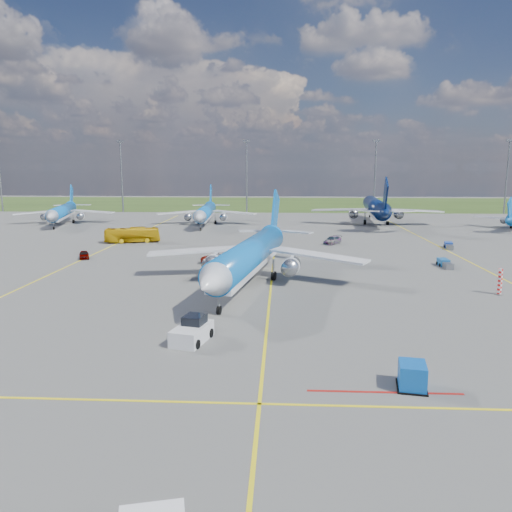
{
  "coord_description": "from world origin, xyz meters",
  "views": [
    {
      "loc": [
        1.28,
        -48.42,
        14.29
      ],
      "look_at": [
        -1.74,
        9.14,
        4.0
      ],
      "focal_mm": 35.0,
      "sensor_mm": 36.0,
      "label": 1
    }
  ],
  "objects_px": {
    "baggage_tug_e": "(449,246)",
    "main_airliner": "(250,284)",
    "service_car_b": "(216,259)",
    "service_car_c": "(333,240)",
    "pushback_tug": "(192,331)",
    "baggage_tug_w": "(445,264)",
    "bg_jet_n": "(375,223)",
    "baggage_tug_c": "(265,233)",
    "bg_jet_nw": "(63,224)",
    "bg_jet_nnw": "(206,225)",
    "uld_container": "(412,376)",
    "service_car_a": "(84,255)",
    "apron_bus": "(132,235)",
    "warning_post": "(500,282)"
  },
  "relations": [
    {
      "from": "warning_post",
      "to": "pushback_tug",
      "type": "bearing_deg",
      "value": -152.01
    },
    {
      "from": "bg_jet_nw",
      "to": "uld_container",
      "type": "height_order",
      "value": "bg_jet_nw"
    },
    {
      "from": "bg_jet_nw",
      "to": "service_car_c",
      "type": "bearing_deg",
      "value": -38.35
    },
    {
      "from": "pushback_tug",
      "to": "service_car_c",
      "type": "height_order",
      "value": "pushback_tug"
    },
    {
      "from": "warning_post",
      "to": "bg_jet_n",
      "type": "height_order",
      "value": "bg_jet_n"
    },
    {
      "from": "bg_jet_n",
      "to": "uld_container",
      "type": "distance_m",
      "value": 99.75
    },
    {
      "from": "warning_post",
      "to": "baggage_tug_c",
      "type": "xyz_separation_m",
      "value": [
        -28.39,
        48.38,
        -0.98
      ]
    },
    {
      "from": "service_car_a",
      "to": "service_car_c",
      "type": "xyz_separation_m",
      "value": [
        40.88,
        17.52,
        0.09
      ]
    },
    {
      "from": "bg_jet_nnw",
      "to": "pushback_tug",
      "type": "bearing_deg",
      "value": -85.13
    },
    {
      "from": "baggage_tug_w",
      "to": "service_car_c",
      "type": "bearing_deg",
      "value": 124.89
    },
    {
      "from": "main_airliner",
      "to": "baggage_tug_e",
      "type": "relative_size",
      "value": 8.82
    },
    {
      "from": "pushback_tug",
      "to": "service_car_b",
      "type": "relative_size",
      "value": 1.39
    },
    {
      "from": "bg_jet_nnw",
      "to": "bg_jet_n",
      "type": "bearing_deg",
      "value": 5.07
    },
    {
      "from": "pushback_tug",
      "to": "bg_jet_nnw",
      "type": "bearing_deg",
      "value": 111.52
    },
    {
      "from": "bg_jet_nnw",
      "to": "pushback_tug",
      "type": "distance_m",
      "value": 85.03
    },
    {
      "from": "bg_jet_nw",
      "to": "apron_bus",
      "type": "distance_m",
      "value": 40.21
    },
    {
      "from": "bg_jet_n",
      "to": "service_car_c",
      "type": "distance_m",
      "value": 38.73
    },
    {
      "from": "main_airliner",
      "to": "service_car_a",
      "type": "bearing_deg",
      "value": 159.16
    },
    {
      "from": "service_car_b",
      "to": "service_car_c",
      "type": "bearing_deg",
      "value": -43.61
    },
    {
      "from": "baggage_tug_e",
      "to": "main_airliner",
      "type": "bearing_deg",
      "value": -126.78
    },
    {
      "from": "service_car_c",
      "to": "pushback_tug",
      "type": "bearing_deg",
      "value": -75.54
    },
    {
      "from": "pushback_tug",
      "to": "baggage_tug_w",
      "type": "bearing_deg",
      "value": 60.38
    },
    {
      "from": "warning_post",
      "to": "apron_bus",
      "type": "distance_m",
      "value": 65.12
    },
    {
      "from": "bg_jet_nnw",
      "to": "main_airliner",
      "type": "xyz_separation_m",
      "value": [
        15.19,
        -63.26,
        0.0
      ]
    },
    {
      "from": "bg_jet_nnw",
      "to": "baggage_tug_c",
      "type": "bearing_deg",
      "value": -53.64
    },
    {
      "from": "service_car_a",
      "to": "apron_bus",
      "type": "bearing_deg",
      "value": 58.84
    },
    {
      "from": "bg_jet_nnw",
      "to": "uld_container",
      "type": "distance_m",
      "value": 96.45
    },
    {
      "from": "warning_post",
      "to": "baggage_tug_w",
      "type": "relative_size",
      "value": 0.66
    },
    {
      "from": "service_car_b",
      "to": "service_car_c",
      "type": "relative_size",
      "value": 0.92
    },
    {
      "from": "bg_jet_nw",
      "to": "baggage_tug_e",
      "type": "distance_m",
      "value": 91.94
    },
    {
      "from": "uld_container",
      "to": "baggage_tug_e",
      "type": "bearing_deg",
      "value": 79.44
    },
    {
      "from": "service_car_b",
      "to": "baggage_tug_c",
      "type": "xyz_separation_m",
      "value": [
        6.25,
        31.45,
        -0.11
      ]
    },
    {
      "from": "uld_container",
      "to": "service_car_a",
      "type": "relative_size",
      "value": 0.59
    },
    {
      "from": "pushback_tug",
      "to": "apron_bus",
      "type": "distance_m",
      "value": 58.3
    },
    {
      "from": "apron_bus",
      "to": "baggage_tug_w",
      "type": "bearing_deg",
      "value": -127.08
    },
    {
      "from": "main_airliner",
      "to": "uld_container",
      "type": "bearing_deg",
      "value": -57.37
    },
    {
      "from": "bg_jet_nw",
      "to": "baggage_tug_c",
      "type": "bearing_deg",
      "value": -33.63
    },
    {
      "from": "bg_jet_n",
      "to": "service_car_b",
      "type": "xyz_separation_m",
      "value": [
        -33.92,
        -56.39,
        0.62
      ]
    },
    {
      "from": "apron_bus",
      "to": "service_car_b",
      "type": "height_order",
      "value": "apron_bus"
    },
    {
      "from": "pushback_tug",
      "to": "apron_bus",
      "type": "height_order",
      "value": "apron_bus"
    },
    {
      "from": "bg_jet_nw",
      "to": "baggage_tug_w",
      "type": "relative_size",
      "value": 7.67
    },
    {
      "from": "service_car_c",
      "to": "baggage_tug_c",
      "type": "xyz_separation_m",
      "value": [
        -13.23,
        11.0,
        -0.19
      ]
    },
    {
      "from": "uld_container",
      "to": "baggage_tug_e",
      "type": "distance_m",
      "value": 62.17
    },
    {
      "from": "apron_bus",
      "to": "baggage_tug_c",
      "type": "bearing_deg",
      "value": -81.1
    },
    {
      "from": "bg_jet_nnw",
      "to": "baggage_tug_c",
      "type": "height_order",
      "value": "bg_jet_nnw"
    },
    {
      "from": "pushback_tug",
      "to": "uld_container",
      "type": "height_order",
      "value": "pushback_tug"
    },
    {
      "from": "bg_jet_n",
      "to": "apron_bus",
      "type": "distance_m",
      "value": 63.95
    },
    {
      "from": "bg_jet_nw",
      "to": "service_car_b",
      "type": "bearing_deg",
      "value": -61.51
    },
    {
      "from": "baggage_tug_w",
      "to": "main_airliner",
      "type": "bearing_deg",
      "value": -154.99
    },
    {
      "from": "bg_jet_nw",
      "to": "service_car_b",
      "type": "xyz_separation_m",
      "value": [
        45.72,
        -50.1,
        0.62
      ]
    }
  ]
}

